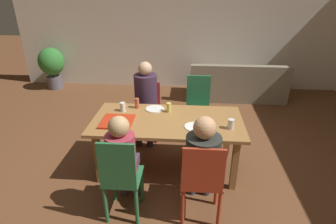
{
  "coord_description": "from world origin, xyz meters",
  "views": [
    {
      "loc": [
        0.25,
        -3.12,
        2.33
      ],
      "look_at": [
        0.0,
        0.1,
        0.81
      ],
      "focal_mm": 29.32,
      "sensor_mm": 36.0,
      "label": 1
    }
  ],
  "objects_px": {
    "drinking_glass_2": "(123,107)",
    "potted_plant": "(52,64)",
    "pizza_box_0": "(117,121)",
    "drinking_glass_0": "(169,107)",
    "couch": "(236,86)",
    "person_0": "(123,156)",
    "drinking_glass_1": "(231,124)",
    "drinking_glass_3": "(137,103)",
    "plate_1": "(195,127)",
    "chair_2": "(147,108)",
    "person_2": "(145,95)",
    "person_1": "(202,157)",
    "plate_0": "(155,109)",
    "chair_1": "(202,180)",
    "chair_3": "(198,106)",
    "dining_table": "(167,126)",
    "chair_0": "(121,177)"
  },
  "relations": [
    {
      "from": "plate_1",
      "to": "drinking_glass_3",
      "type": "relative_size",
      "value": 1.76
    },
    {
      "from": "pizza_box_0",
      "to": "drinking_glass_0",
      "type": "relative_size",
      "value": 3.0
    },
    {
      "from": "pizza_box_0",
      "to": "chair_2",
      "type": "bearing_deg",
      "value": 78.19
    },
    {
      "from": "drinking_glass_0",
      "to": "chair_2",
      "type": "bearing_deg",
      "value": 120.12
    },
    {
      "from": "person_1",
      "to": "chair_3",
      "type": "xyz_separation_m",
      "value": [
        0.0,
        1.71,
        -0.18
      ]
    },
    {
      "from": "person_2",
      "to": "potted_plant",
      "type": "xyz_separation_m",
      "value": [
        -2.57,
        2.18,
        -0.16
      ]
    },
    {
      "from": "dining_table",
      "to": "drinking_glass_2",
      "type": "xyz_separation_m",
      "value": [
        -0.62,
        0.22,
        0.15
      ]
    },
    {
      "from": "person_1",
      "to": "chair_3",
      "type": "distance_m",
      "value": 1.72
    },
    {
      "from": "pizza_box_0",
      "to": "drinking_glass_0",
      "type": "xyz_separation_m",
      "value": [
        0.62,
        0.35,
        0.05
      ]
    },
    {
      "from": "drinking_glass_0",
      "to": "couch",
      "type": "xyz_separation_m",
      "value": [
        1.32,
        2.45,
        -0.53
      ]
    },
    {
      "from": "potted_plant",
      "to": "chair_1",
      "type": "bearing_deg",
      "value": -48.85
    },
    {
      "from": "chair_0",
      "to": "drinking_glass_1",
      "type": "relative_size",
      "value": 8.2
    },
    {
      "from": "plate_0",
      "to": "chair_1",
      "type": "bearing_deg",
      "value": -62.83
    },
    {
      "from": "chair_2",
      "to": "drinking_glass_0",
      "type": "distance_m",
      "value": 0.87
    },
    {
      "from": "chair_1",
      "to": "drinking_glass_0",
      "type": "bearing_deg",
      "value": 110.34
    },
    {
      "from": "person_2",
      "to": "drinking_glass_3",
      "type": "xyz_separation_m",
      "value": [
        -0.05,
        -0.46,
        0.07
      ]
    },
    {
      "from": "person_1",
      "to": "chair_2",
      "type": "bearing_deg",
      "value": 116.1
    },
    {
      "from": "chair_1",
      "to": "drinking_glass_1",
      "type": "relative_size",
      "value": 7.92
    },
    {
      "from": "chair_2",
      "to": "plate_0",
      "type": "xyz_separation_m",
      "value": [
        0.2,
        -0.62,
        0.27
      ]
    },
    {
      "from": "person_2",
      "to": "plate_0",
      "type": "relative_size",
      "value": 4.98
    },
    {
      "from": "drinking_glass_1",
      "to": "potted_plant",
      "type": "distance_m",
      "value": 4.9
    },
    {
      "from": "chair_3",
      "to": "drinking_glass_0",
      "type": "xyz_separation_m",
      "value": [
        -0.42,
        -0.72,
        0.28
      ]
    },
    {
      "from": "person_0",
      "to": "drinking_glass_3",
      "type": "bearing_deg",
      "value": 92.37
    },
    {
      "from": "chair_2",
      "to": "chair_3",
      "type": "height_order",
      "value": "chair_3"
    },
    {
      "from": "dining_table",
      "to": "person_2",
      "type": "relative_size",
      "value": 1.51
    },
    {
      "from": "chair_3",
      "to": "drinking_glass_1",
      "type": "bearing_deg",
      "value": -72.7
    },
    {
      "from": "plate_1",
      "to": "drinking_glass_1",
      "type": "distance_m",
      "value": 0.43
    },
    {
      "from": "plate_0",
      "to": "potted_plant",
      "type": "distance_m",
      "value": 3.85
    },
    {
      "from": "drinking_glass_0",
      "to": "drinking_glass_3",
      "type": "relative_size",
      "value": 0.94
    },
    {
      "from": "chair_2",
      "to": "chair_0",
      "type": "bearing_deg",
      "value": -90.0
    },
    {
      "from": "drinking_glass_2",
      "to": "potted_plant",
      "type": "height_order",
      "value": "potted_plant"
    },
    {
      "from": "plate_0",
      "to": "drinking_glass_1",
      "type": "xyz_separation_m",
      "value": [
        0.97,
        -0.48,
        0.06
      ]
    },
    {
      "from": "chair_3",
      "to": "plate_0",
      "type": "bearing_deg",
      "value": -133.59
    },
    {
      "from": "dining_table",
      "to": "plate_1",
      "type": "distance_m",
      "value": 0.4
    },
    {
      "from": "pizza_box_0",
      "to": "plate_0",
      "type": "height_order",
      "value": "pizza_box_0"
    },
    {
      "from": "couch",
      "to": "potted_plant",
      "type": "bearing_deg",
      "value": 176.09
    },
    {
      "from": "drinking_glass_1",
      "to": "drinking_glass_2",
      "type": "xyz_separation_m",
      "value": [
        -1.4,
        0.39,
        0.0
      ]
    },
    {
      "from": "plate_1",
      "to": "person_0",
      "type": "bearing_deg",
      "value": -141.27
    },
    {
      "from": "chair_3",
      "to": "person_0",
      "type": "bearing_deg",
      "value": -115.41
    },
    {
      "from": "plate_0",
      "to": "chair_2",
      "type": "bearing_deg",
      "value": 108.17
    },
    {
      "from": "chair_3",
      "to": "plate_0",
      "type": "distance_m",
      "value": 0.92
    },
    {
      "from": "person_2",
      "to": "plate_0",
      "type": "height_order",
      "value": "person_2"
    },
    {
      "from": "drinking_glass_2",
      "to": "chair_2",
      "type": "bearing_deg",
      "value": 72.76
    },
    {
      "from": "dining_table",
      "to": "pizza_box_0",
      "type": "distance_m",
      "value": 0.64
    },
    {
      "from": "chair_3",
      "to": "plate_0",
      "type": "relative_size",
      "value": 3.96
    },
    {
      "from": "person_1",
      "to": "pizza_box_0",
      "type": "distance_m",
      "value": 1.22
    },
    {
      "from": "person_0",
      "to": "drinking_glass_1",
      "type": "bearing_deg",
      "value": 26.98
    },
    {
      "from": "chair_2",
      "to": "potted_plant",
      "type": "distance_m",
      "value": 3.29
    },
    {
      "from": "chair_3",
      "to": "drinking_glass_0",
      "type": "relative_size",
      "value": 7.67
    },
    {
      "from": "drinking_glass_2",
      "to": "drinking_glass_3",
      "type": "xyz_separation_m",
      "value": [
        0.17,
        0.12,
        0.01
      ]
    }
  ]
}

